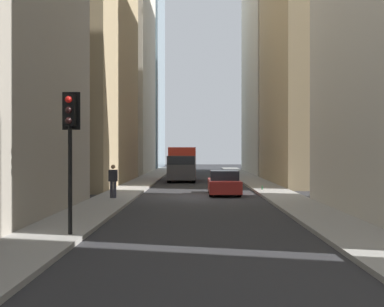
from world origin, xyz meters
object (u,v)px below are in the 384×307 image
discarded_bottle (262,188)px  traffic_light_foreground (70,129)px  delivery_truck (182,164)px  sedan_red (224,183)px  pedestrian (113,180)px

discarded_bottle → traffic_light_foreground: bearing=155.5°
delivery_truck → discarded_bottle: size_ratio=23.93×
sedan_red → discarded_bottle: bearing=-50.3°
traffic_light_foreground → discarded_bottle: bearing=-24.5°
sedan_red → traffic_light_foreground: 15.89m
traffic_light_foreground → pedestrian: 11.49m
delivery_truck → discarded_bottle: bearing=-154.9°
pedestrian → discarded_bottle: size_ratio=6.31×
delivery_truck → pedestrian: (-16.84, 3.05, -0.39)m
sedan_red → pedestrian: size_ratio=2.52×
pedestrian → delivery_truck: bearing=-10.3°
discarded_bottle → sedan_red: bearing=129.7°
traffic_light_foreground → discarded_bottle: (16.85, -7.69, -2.92)m
sedan_red → discarded_bottle: (2.05, -2.47, -0.42)m
delivery_truck → discarded_bottle: (-11.27, -5.27, -1.21)m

